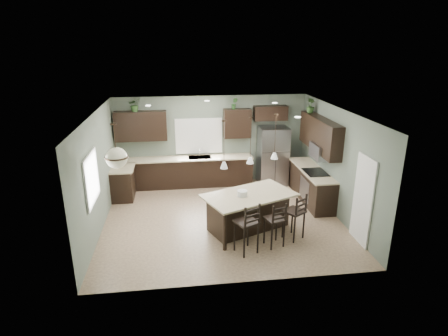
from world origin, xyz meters
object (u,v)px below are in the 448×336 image
bar_stool_center (274,224)px  bar_stool_right (294,216)px  bar_stool_left (246,228)px  refrigerator (273,156)px  serving_dish (242,193)px  kitchen_island (249,212)px  plant_back_left (135,105)px

bar_stool_center → bar_stool_right: bearing=9.4°
bar_stool_left → bar_stool_center: bar_stool_left is taller
refrigerator → serving_dish: size_ratio=7.71×
bar_stool_right → serving_dish: bearing=123.3°
bar_stool_right → bar_stool_center: bearing=173.0°
kitchen_island → bar_stool_right: (0.94, -0.56, 0.10)m
refrigerator → bar_stool_left: refrigerator is taller
refrigerator → bar_stool_left: 4.33m
serving_dish → plant_back_left: (-2.66, 3.29, 1.61)m
bar_stool_left → plant_back_left: size_ratio=2.94×
bar_stool_right → plant_back_left: size_ratio=2.77×
serving_dish → bar_stool_center: (0.60, -0.74, -0.46)m
refrigerator → kitchen_island: bearing=-114.2°
bar_stool_right → plant_back_left: plant_back_left is taller
bar_stool_center → plant_back_left: size_ratio=2.64×
bar_stool_center → bar_stool_right: (0.53, 0.27, 0.03)m
serving_dish → bar_stool_center: bar_stool_center is taller
bar_stool_left → bar_stool_right: (1.20, 0.47, -0.03)m
refrigerator → kitchen_island: (-1.34, -2.99, -0.46)m
kitchen_island → plant_back_left: bearing=108.7°
refrigerator → plant_back_left: bearing=176.9°
refrigerator → bar_stool_left: bearing=-111.8°
refrigerator → serving_dish: bearing=-116.5°
bar_stool_right → plant_back_left: bearing=101.5°
bar_stool_center → bar_stool_right: 0.59m
kitchen_island → bar_stool_left: (-0.26, -1.02, 0.13)m
serving_dish → bar_stool_left: (-0.07, -0.94, -0.40)m
refrigerator → bar_stool_right: size_ratio=1.64×
refrigerator → bar_stool_right: bearing=-96.4°
kitchen_island → serving_dish: serving_dish is taller
bar_stool_center → plant_back_left: 5.59m
bar_stool_center → plant_back_left: bearing=111.7°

